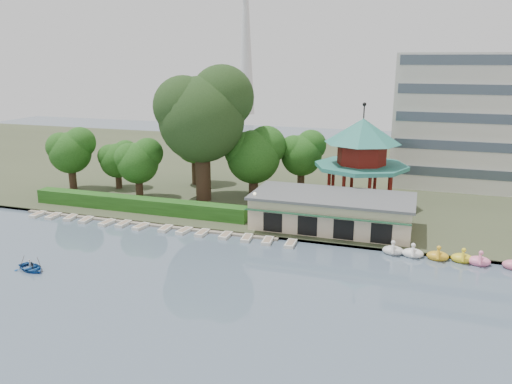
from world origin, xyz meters
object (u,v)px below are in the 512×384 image
at_px(rowboat_with_passengers, 31,266).
at_px(big_tree, 203,112).
at_px(boathouse, 332,211).
at_px(pavilion, 362,154).
at_px(dock, 145,223).

bearing_deg(rowboat_with_passengers, big_tree, 76.55).
xyz_separation_m(big_tree, rowboat_with_passengers, (-6.36, -26.61, -12.10)).
bearing_deg(boathouse, big_tree, 161.75).
bearing_deg(big_tree, pavilion, 10.37).
bearing_deg(big_tree, boathouse, -18.25).
height_order(pavilion, rowboat_with_passengers, pavilion).
xyz_separation_m(dock, big_tree, (3.16, 10.99, 12.45)).
height_order(dock, big_tree, big_tree).
distance_m(dock, big_tree, 16.90).
xyz_separation_m(dock, boathouse, (22.00, 4.77, 2.25)).
bearing_deg(pavilion, big_tree, -169.63).
relative_size(dock, rowboat_with_passengers, 6.40).
height_order(dock, rowboat_with_passengers, rowboat_with_passengers).
distance_m(pavilion, rowboat_with_passengers, 41.41).
bearing_deg(dock, rowboat_with_passengers, -101.59).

